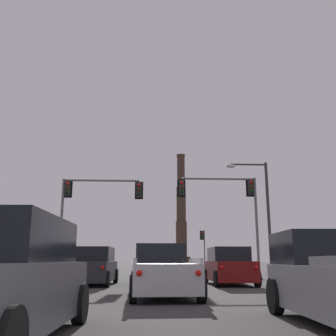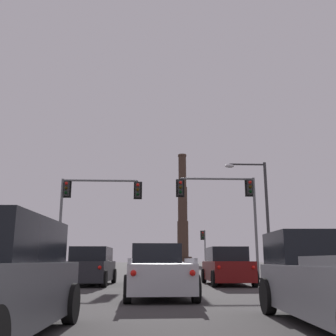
{
  "view_description": "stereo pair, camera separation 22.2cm",
  "coord_description": "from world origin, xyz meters",
  "px_view_note": "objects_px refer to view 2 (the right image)",
  "views": [
    {
      "loc": [
        -0.74,
        -2.49,
        1.19
      ],
      "look_at": [
        1.39,
        39.54,
        11.14
      ],
      "focal_mm": 42.0,
      "sensor_mm": 36.0,
      "label": 1
    },
    {
      "loc": [
        -0.52,
        -2.5,
        1.19
      ],
      "look_at": [
        1.39,
        39.54,
        11.14
      ],
      "focal_mm": 42.0,
      "sensor_mm": 36.0,
      "label": 2
    }
  ],
  "objects_px": {
    "traffic_light_overhead_left": "(88,202)",
    "smokestack": "(183,220)",
    "street_lamp": "(260,205)",
    "suv_left_lane_front": "(91,267)",
    "suv_right_lane_front": "(227,266)",
    "traffic_light_overhead_right": "(230,201)",
    "traffic_light_far_right": "(204,244)",
    "suv_center_lane_front": "(162,266)",
    "pickup_truck_center_lane_second": "(158,272)"
  },
  "relations": [
    {
      "from": "traffic_light_overhead_left",
      "to": "street_lamp",
      "type": "xyz_separation_m",
      "value": [
        11.67,
        -1.03,
        -0.33
      ]
    },
    {
      "from": "suv_left_lane_front",
      "to": "traffic_light_overhead_right",
      "type": "relative_size",
      "value": 0.73
    },
    {
      "from": "suv_center_lane_front",
      "to": "suv_right_lane_front",
      "type": "distance_m",
      "value": 3.32
    },
    {
      "from": "traffic_light_overhead_right",
      "to": "smokestack",
      "type": "height_order",
      "value": "smokestack"
    },
    {
      "from": "traffic_light_far_right",
      "to": "traffic_light_overhead_left",
      "type": "bearing_deg",
      "value": -113.31
    },
    {
      "from": "suv_center_lane_front",
      "to": "traffic_light_overhead_left",
      "type": "relative_size",
      "value": 0.74
    },
    {
      "from": "traffic_light_overhead_left",
      "to": "smokestack",
      "type": "height_order",
      "value": "smokestack"
    },
    {
      "from": "suv_center_lane_front",
      "to": "suv_right_lane_front",
      "type": "bearing_deg",
      "value": -4.4
    },
    {
      "from": "traffic_light_far_right",
      "to": "traffic_light_overhead_right",
      "type": "height_order",
      "value": "traffic_light_overhead_right"
    },
    {
      "from": "traffic_light_overhead_left",
      "to": "street_lamp",
      "type": "distance_m",
      "value": 11.72
    },
    {
      "from": "traffic_light_far_right",
      "to": "street_lamp",
      "type": "distance_m",
      "value": 28.08
    },
    {
      "from": "suv_center_lane_front",
      "to": "smokestack",
      "type": "distance_m",
      "value": 119.07
    },
    {
      "from": "traffic_light_overhead_right",
      "to": "suv_right_lane_front",
      "type": "bearing_deg",
      "value": -104.16
    },
    {
      "from": "traffic_light_far_right",
      "to": "traffic_light_overhead_left",
      "type": "xyz_separation_m",
      "value": [
        -11.64,
        -27.01,
        1.67
      ]
    },
    {
      "from": "traffic_light_overhead_right",
      "to": "pickup_truck_center_lane_second",
      "type": "bearing_deg",
      "value": -112.96
    },
    {
      "from": "traffic_light_far_right",
      "to": "traffic_light_overhead_right",
      "type": "xyz_separation_m",
      "value": [
        -1.94,
        -27.6,
        1.72
      ]
    },
    {
      "from": "suv_center_lane_front",
      "to": "street_lamp",
      "type": "relative_size",
      "value": 0.63
    },
    {
      "from": "pickup_truck_center_lane_second",
      "to": "traffic_light_far_right",
      "type": "xyz_separation_m",
      "value": [
        7.05,
        39.66,
        2.65
      ]
    },
    {
      "from": "suv_center_lane_front",
      "to": "smokestack",
      "type": "bearing_deg",
      "value": 85.55
    },
    {
      "from": "suv_left_lane_front",
      "to": "street_lamp",
      "type": "height_order",
      "value": "street_lamp"
    },
    {
      "from": "suv_center_lane_front",
      "to": "suv_right_lane_front",
      "type": "relative_size",
      "value": 1.0
    },
    {
      "from": "smokestack",
      "to": "traffic_light_overhead_left",
      "type": "bearing_deg",
      "value": -98.05
    },
    {
      "from": "suv_right_lane_front",
      "to": "suv_left_lane_front",
      "type": "xyz_separation_m",
      "value": [
        -6.87,
        0.07,
        0.0
      ]
    },
    {
      "from": "suv_right_lane_front",
      "to": "smokestack",
      "type": "xyz_separation_m",
      "value": [
        7.56,
        118.0,
        14.39
      ]
    },
    {
      "from": "traffic_light_far_right",
      "to": "street_lamp",
      "type": "relative_size",
      "value": 0.67
    },
    {
      "from": "suv_right_lane_front",
      "to": "traffic_light_far_right",
      "type": "xyz_separation_m",
      "value": [
        3.41,
        33.44,
        2.55
      ]
    },
    {
      "from": "suv_left_lane_front",
      "to": "traffic_light_overhead_right",
      "type": "xyz_separation_m",
      "value": [
        8.34,
        5.77,
        4.28
      ]
    },
    {
      "from": "street_lamp",
      "to": "suv_left_lane_front",
      "type": "bearing_deg",
      "value": -152.72
    },
    {
      "from": "traffic_light_overhead_right",
      "to": "smokestack",
      "type": "distance_m",
      "value": 112.78
    },
    {
      "from": "traffic_light_overhead_right",
      "to": "traffic_light_overhead_left",
      "type": "bearing_deg",
      "value": 176.53
    },
    {
      "from": "suv_center_lane_front",
      "to": "suv_left_lane_front",
      "type": "relative_size",
      "value": 1.0
    },
    {
      "from": "traffic_light_far_right",
      "to": "smokestack",
      "type": "distance_m",
      "value": 85.49
    },
    {
      "from": "pickup_truck_center_lane_second",
      "to": "street_lamp",
      "type": "height_order",
      "value": "street_lamp"
    },
    {
      "from": "suv_right_lane_front",
      "to": "traffic_light_overhead_left",
      "type": "bearing_deg",
      "value": 142.65
    },
    {
      "from": "suv_center_lane_front",
      "to": "suv_left_lane_front",
      "type": "height_order",
      "value": "same"
    },
    {
      "from": "suv_right_lane_front",
      "to": "suv_left_lane_front",
      "type": "height_order",
      "value": "same"
    },
    {
      "from": "suv_left_lane_front",
      "to": "suv_right_lane_front",
      "type": "bearing_deg",
      "value": 0.76
    },
    {
      "from": "street_lamp",
      "to": "traffic_light_overhead_right",
      "type": "bearing_deg",
      "value": 167.26
    },
    {
      "from": "traffic_light_overhead_left",
      "to": "traffic_light_overhead_right",
      "type": "distance_m",
      "value": 9.72
    },
    {
      "from": "suv_left_lane_front",
      "to": "traffic_light_far_right",
      "type": "height_order",
      "value": "traffic_light_far_right"
    },
    {
      "from": "suv_center_lane_front",
      "to": "traffic_light_overhead_right",
      "type": "relative_size",
      "value": 0.73
    },
    {
      "from": "traffic_light_overhead_left",
      "to": "suv_right_lane_front",
      "type": "bearing_deg",
      "value": -38.0
    },
    {
      "from": "suv_center_lane_front",
      "to": "street_lamp",
      "type": "xyz_separation_m",
      "value": [
        6.76,
        5.09,
        3.9
      ]
    },
    {
      "from": "suv_right_lane_front",
      "to": "traffic_light_overhead_right",
      "type": "relative_size",
      "value": 0.73
    },
    {
      "from": "pickup_truck_center_lane_second",
      "to": "suv_right_lane_front",
      "type": "bearing_deg",
      "value": 58.04
    },
    {
      "from": "suv_center_lane_front",
      "to": "suv_right_lane_front",
      "type": "xyz_separation_m",
      "value": [
        3.31,
        -0.3,
        0.0
      ]
    },
    {
      "from": "suv_right_lane_front",
      "to": "traffic_light_overhead_left",
      "type": "relative_size",
      "value": 0.73
    },
    {
      "from": "suv_center_lane_front",
      "to": "traffic_light_overhead_right",
      "type": "bearing_deg",
      "value": 50.0
    },
    {
      "from": "suv_left_lane_front",
      "to": "smokestack",
      "type": "height_order",
      "value": "smokestack"
    },
    {
      "from": "suv_center_lane_front",
      "to": "traffic_light_far_right",
      "type": "bearing_deg",
      "value": 79.36
    }
  ]
}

